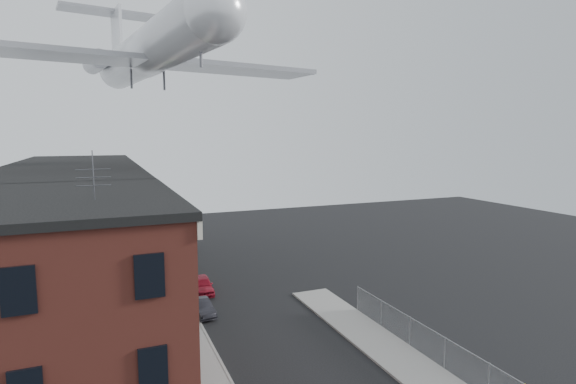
# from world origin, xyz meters

# --- Properties ---
(sidewalk_left) EXTENTS (3.00, 62.00, 0.12)m
(sidewalk_left) POSITION_xyz_m (-5.50, 24.00, 0.06)
(sidewalk_left) COLOR gray
(sidewalk_left) RESTS_ON ground
(sidewalk_right) EXTENTS (3.00, 26.00, 0.12)m
(sidewalk_right) POSITION_xyz_m (5.50, 6.00, 0.06)
(sidewalk_right) COLOR gray
(sidewalk_right) RESTS_ON ground
(curb_left) EXTENTS (0.15, 62.00, 0.14)m
(curb_left) POSITION_xyz_m (-4.05, 24.00, 0.07)
(curb_left) COLOR gray
(curb_left) RESTS_ON ground
(curb_right) EXTENTS (0.15, 26.00, 0.14)m
(curb_right) POSITION_xyz_m (4.05, 6.00, 0.07)
(curb_right) COLOR gray
(curb_right) RESTS_ON ground
(corner_building) EXTENTS (10.31, 12.30, 12.15)m
(corner_building) POSITION_xyz_m (-12.00, 7.00, 5.16)
(corner_building) COLOR #3E1813
(corner_building) RESTS_ON ground
(row_house_a) EXTENTS (11.98, 7.00, 10.30)m
(row_house_a) POSITION_xyz_m (-11.96, 16.50, 5.13)
(row_house_a) COLOR #61615F
(row_house_a) RESTS_ON ground
(row_house_b) EXTENTS (11.98, 7.00, 10.30)m
(row_house_b) POSITION_xyz_m (-11.96, 23.50, 5.13)
(row_house_b) COLOR #6D6456
(row_house_b) RESTS_ON ground
(row_house_c) EXTENTS (11.98, 7.00, 10.30)m
(row_house_c) POSITION_xyz_m (-11.96, 30.50, 5.13)
(row_house_c) COLOR #61615F
(row_house_c) RESTS_ON ground
(row_house_d) EXTENTS (11.98, 7.00, 10.30)m
(row_house_d) POSITION_xyz_m (-11.96, 37.50, 5.13)
(row_house_d) COLOR #6D6456
(row_house_d) RESTS_ON ground
(row_house_e) EXTENTS (11.98, 7.00, 10.30)m
(row_house_e) POSITION_xyz_m (-11.96, 44.50, 5.13)
(row_house_e) COLOR #61615F
(row_house_e) RESTS_ON ground
(chainlink_fence) EXTENTS (0.06, 18.06, 1.90)m
(chainlink_fence) POSITION_xyz_m (7.00, 5.00, 1.00)
(chainlink_fence) COLOR gray
(chainlink_fence) RESTS_ON ground
(utility_pole) EXTENTS (1.80, 0.26, 9.00)m
(utility_pole) POSITION_xyz_m (-5.60, 18.00, 4.67)
(utility_pole) COLOR black
(utility_pole) RESTS_ON ground
(street_tree) EXTENTS (3.22, 3.20, 5.20)m
(street_tree) POSITION_xyz_m (-5.27, 27.92, 3.45)
(street_tree) COLOR black
(street_tree) RESTS_ON ground
(car_near) EXTENTS (1.82, 4.01, 1.34)m
(car_near) POSITION_xyz_m (-2.62, 22.21, 0.67)
(car_near) COLOR maroon
(car_near) RESTS_ON ground
(car_mid) EXTENTS (1.54, 3.48, 1.11)m
(car_mid) POSITION_xyz_m (-3.60, 17.71, 0.55)
(car_mid) COLOR black
(car_mid) RESTS_ON ground
(car_far) EXTENTS (2.53, 4.92, 1.36)m
(car_far) POSITION_xyz_m (-1.80, 36.86, 0.68)
(car_far) COLOR gray
(car_far) RESTS_ON ground
(airplane) EXTENTS (27.78, 31.73, 9.12)m
(airplane) POSITION_xyz_m (-5.69, 26.89, 19.62)
(airplane) COLOR white
(airplane) RESTS_ON ground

